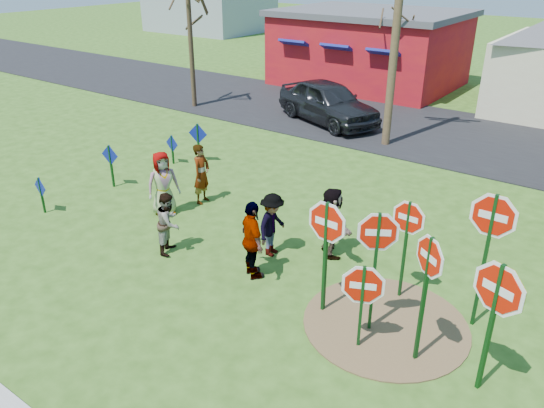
{
  "coord_description": "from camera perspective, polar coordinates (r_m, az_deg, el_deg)",
  "views": [
    {
      "loc": [
        7.62,
        -9.05,
        6.53
      ],
      "look_at": [
        0.81,
        0.31,
        1.07
      ],
      "focal_mm": 35.0,
      "sensor_mm": 36.0,
      "label": 1
    }
  ],
  "objects": [
    {
      "name": "ground",
      "position": [
        13.52,
        -3.56,
        -3.71
      ],
      "size": [
        120.0,
        120.0,
        0.0
      ],
      "primitive_type": "plane",
      "color": "#2D4F16",
      "rests_on": "ground"
    },
    {
      "name": "road",
      "position": [
        22.86,
        15.18,
        7.82
      ],
      "size": [
        120.0,
        7.5,
        0.04
      ],
      "primitive_type": "cube",
      "color": "black",
      "rests_on": "ground"
    },
    {
      "name": "dirt_patch",
      "position": [
        10.82,
        12.09,
        -12.46
      ],
      "size": [
        3.2,
        3.2,
        0.03
      ],
      "primitive_type": "cylinder",
      "color": "brown",
      "rests_on": "ground"
    },
    {
      "name": "red_building",
      "position": [
        30.4,
        10.47,
        16.21
      ],
      "size": [
        9.4,
        7.69,
        3.9
      ],
      "color": "maroon",
      "rests_on": "ground"
    },
    {
      "name": "stop_sign_a",
      "position": [
        10.06,
        5.87,
        -3.14
      ],
      "size": [
        1.12,
        0.08,
        2.56
      ],
      "rotation": [
        0.0,
        0.0,
        -0.05
      ],
      "color": "#103D16",
      "rests_on": "ground"
    },
    {
      "name": "stop_sign_b",
      "position": [
        10.82,
        14.38,
        -2.32
      ],
      "size": [
        0.94,
        0.09,
        2.32
      ],
      "rotation": [
        0.0,
        0.0,
        -0.08
      ],
      "color": "#103D16",
      "rests_on": "ground"
    },
    {
      "name": "stop_sign_c",
      "position": [
        9.1,
        16.39,
        -7.01
      ],
      "size": [
        0.81,
        0.58,
        2.61
      ],
      "rotation": [
        0.0,
        0.0,
        -0.62
      ],
      "color": "#103D16",
      "rests_on": "ground"
    },
    {
      "name": "stop_sign_d",
      "position": [
        10.24,
        22.48,
        -2.41
      ],
      "size": [
        1.13,
        0.08,
        2.92
      ],
      "rotation": [
        0.0,
        0.0,
        -0.02
      ],
      "color": "#103D16",
      "rests_on": "ground"
    },
    {
      "name": "stop_sign_e",
      "position": [
        9.51,
        9.72,
        -9.17
      ],
      "size": [
        0.96,
        0.45,
        1.85
      ],
      "rotation": [
        0.0,
        0.0,
        0.42
      ],
      "color": "#103D16",
      "rests_on": "ground"
    },
    {
      "name": "stop_sign_f",
      "position": [
        8.89,
        23.02,
        -9.31
      ],
      "size": [
        1.12,
        0.43,
        2.55
      ],
      "rotation": [
        0.0,
        0.0,
        -0.35
      ],
      "color": "#103D16",
      "rests_on": "ground"
    },
    {
      "name": "stop_sign_g",
      "position": [
        9.64,
        11.21,
        -4.42
      ],
      "size": [
        0.88,
        0.55,
        2.62
      ],
      "rotation": [
        0.0,
        0.0,
        0.55
      ],
      "color": "#103D16",
      "rests_on": "ground"
    },
    {
      "name": "blue_diamond_a",
      "position": [
        15.86,
        -23.6,
        1.28
      ],
      "size": [
        0.58,
        0.06,
        1.07
      ],
      "rotation": [
        0.0,
        0.0,
        -0.08
      ],
      "color": "#103D16",
      "rests_on": "ground"
    },
    {
      "name": "blue_diamond_b",
      "position": [
        16.89,
        -16.97,
        4.45
      ],
      "size": [
        0.64,
        0.1,
        1.36
      ],
      "rotation": [
        0.0,
        0.0,
        0.12
      ],
      "color": "#103D16",
      "rests_on": "ground"
    },
    {
      "name": "blue_diamond_c",
      "position": [
        18.44,
        -10.69,
        6.1
      ],
      "size": [
        0.6,
        0.07,
        1.02
      ],
      "rotation": [
        0.0,
        0.0,
        -0.08
      ],
      "color": "#103D16",
      "rests_on": "ground"
    },
    {
      "name": "blue_diamond_d",
      "position": [
        18.32,
        -7.95,
        6.98
      ],
      "size": [
        0.7,
        0.17,
        1.4
      ],
      "rotation": [
        0.0,
        0.0,
        0.21
      ],
      "color": "#103D16",
      "rests_on": "ground"
    },
    {
      "name": "person_a",
      "position": [
        14.66,
        -11.65,
        2.14
      ],
      "size": [
        0.9,
        1.05,
        1.81
      ],
      "primitive_type": "imported",
      "rotation": [
        0.0,
        0.0,
        1.13
      ],
      "color": "#39488D",
      "rests_on": "ground"
    },
    {
      "name": "person_b",
      "position": [
        15.24,
        -7.6,
        3.23
      ],
      "size": [
        0.52,
        0.7,
        1.75
      ],
      "primitive_type": "imported",
      "rotation": [
        0.0,
        0.0,
        1.75
      ],
      "color": "#1D6A5F",
      "rests_on": "ground"
    },
    {
      "name": "person_c",
      "position": [
        12.83,
        -11.03,
        -1.98
      ],
      "size": [
        0.84,
        0.92,
        1.53
      ],
      "primitive_type": "imported",
      "rotation": [
        0.0,
        0.0,
        2.02
      ],
      "color": "brown",
      "rests_on": "ground"
    },
    {
      "name": "person_d",
      "position": [
        12.44,
        0.03,
        -2.26
      ],
      "size": [
        0.7,
        1.08,
        1.57
      ],
      "primitive_type": "imported",
      "rotation": [
        0.0,
        0.0,
        1.69
      ],
      "color": "#38383E",
      "rests_on": "ground"
    },
    {
      "name": "person_e",
      "position": [
        11.53,
        -2.12,
        -3.94
      ],
      "size": [
        1.14,
        0.95,
        1.82
      ],
      "primitive_type": "imported",
      "rotation": [
        0.0,
        0.0,
        2.58
      ],
      "color": "#432B53",
      "rests_on": "ground"
    },
    {
      "name": "person_f",
      "position": [
        12.48,
        6.46,
        -1.95
      ],
      "size": [
        1.51,
        1.47,
        1.72
      ],
      "primitive_type": "imported",
      "rotation": [
        0.0,
        0.0,
        2.38
      ],
      "color": "#1D512A",
      "rests_on": "ground"
    },
    {
      "name": "suv",
      "position": [
        22.85,
        6.04,
        10.88
      ],
      "size": [
        5.53,
        3.82,
        1.75
      ],
      "primitive_type": "imported",
      "rotation": [
        0.0,
        0.0,
        1.19
      ],
      "color": "#29292E",
      "rests_on": "road"
    },
    {
      "name": "utility_pole",
      "position": [
        19.67,
        13.45,
        20.05
      ],
      "size": [
        2.21,
        0.91,
        9.44
      ],
      "rotation": [
        0.0,
        0.0,
        0.35
      ],
      "color": "#4C3823",
      "rests_on": "ground"
    },
    {
      "name": "bare_tree_west",
      "position": [
        25.06,
        -8.93,
        18.98
      ],
      "size": [
        1.8,
        1.8,
        6.05
      ],
      "color": "#382819",
      "rests_on": "ground"
    },
    {
      "name": "bare_tree_east",
      "position": [
        25.91,
        13.03,
        17.13
      ],
      "size": [
        1.8,
        1.8,
        4.86
      ],
      "color": "#382819",
      "rests_on": "ground"
    },
    {
      "name": "bare_tree_mid",
      "position": [
        25.28,
        -8.85,
        19.14
      ],
      "size": [
        1.8,
        1.8,
        6.13
      ],
      "color": "#382819",
      "rests_on": "ground"
    }
  ]
}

